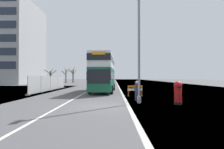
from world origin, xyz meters
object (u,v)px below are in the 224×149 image
object	(u,v)px
car_oncoming_near	(106,81)
car_receding_mid	(109,80)
double_decker_bus	(103,73)
pedestrian_at_kerb	(137,91)
red_pillar_postbox	(178,92)
lamppost_foreground	(139,42)
roadworks_barrier	(135,90)
car_receding_far	(108,80)

from	to	relation	value
car_oncoming_near	car_receding_mid	size ratio (longest dim) A/B	1.02
double_decker_bus	car_oncoming_near	distance (m)	18.55
pedestrian_at_kerb	red_pillar_postbox	bearing A→B (deg)	-36.60
red_pillar_postbox	pedestrian_at_kerb	world-z (taller)	red_pillar_postbox
lamppost_foreground	car_receding_mid	xyz separation A→B (m)	(-3.24, 36.24, -3.50)
red_pillar_postbox	pedestrian_at_kerb	distance (m)	3.31
lamppost_foreground	pedestrian_at_kerb	bearing A→B (deg)	90.47
roadworks_barrier	car_oncoming_near	world-z (taller)	car_oncoming_near
lamppost_foreground	car_receding_far	bearing A→B (deg)	94.91
double_decker_bus	roadworks_barrier	xyz separation A→B (m)	(3.49, -5.45, -1.83)
car_oncoming_near	pedestrian_at_kerb	bearing A→B (deg)	-82.22
double_decker_bus	car_receding_mid	xyz separation A→B (m)	(-0.01, 26.02, -1.44)
car_receding_mid	red_pillar_postbox	bearing A→B (deg)	-80.94
roadworks_barrier	car_receding_far	size ratio (longest dim) A/B	0.40
car_receding_far	pedestrian_at_kerb	distance (m)	43.46
car_receding_mid	car_oncoming_near	bearing A→B (deg)	-93.87
pedestrian_at_kerb	roadworks_barrier	bearing A→B (deg)	85.53
car_receding_far	pedestrian_at_kerb	world-z (taller)	car_receding_far
red_pillar_postbox	roadworks_barrier	size ratio (longest dim) A/B	1.06
red_pillar_postbox	car_receding_far	bearing A→B (deg)	98.14
double_decker_bus	lamppost_foreground	xyz separation A→B (m)	(3.24, -10.22, 2.06)
pedestrian_at_kerb	car_receding_far	bearing A→B (deg)	95.04
red_pillar_postbox	pedestrian_at_kerb	size ratio (longest dim) A/B	1.02
lamppost_foreground	car_receding_far	xyz separation A→B (m)	(-3.83, 44.61, -3.57)
lamppost_foreground	car_receding_far	distance (m)	44.92
car_oncoming_near	pedestrian_at_kerb	distance (m)	27.64
car_oncoming_near	car_receding_far	distance (m)	15.91
lamppost_foreground	car_oncoming_near	bearing A→B (deg)	97.45
lamppost_foreground	car_oncoming_near	xyz separation A→B (m)	(-3.75, 28.70, -3.48)
roadworks_barrier	car_oncoming_near	distance (m)	24.27
car_receding_mid	pedestrian_at_kerb	distance (m)	35.07
lamppost_foreground	red_pillar_postbox	size ratio (longest dim) A/B	5.88
roadworks_barrier	car_receding_mid	world-z (taller)	car_receding_mid
car_oncoming_near	pedestrian_at_kerb	world-z (taller)	car_oncoming_near
lamppost_foreground	roadworks_barrier	distance (m)	6.16
car_receding_far	roadworks_barrier	bearing A→B (deg)	-84.14
double_decker_bus	pedestrian_at_kerb	xyz separation A→B (m)	(3.23, -8.90, -1.69)
red_pillar_postbox	car_oncoming_near	bearing A→B (deg)	102.29
double_decker_bus	pedestrian_at_kerb	size ratio (longest dim) A/B	6.48
double_decker_bus	red_pillar_postbox	size ratio (longest dim) A/B	6.37
lamppost_foreground	roadworks_barrier	xyz separation A→B (m)	(0.26, 4.76, -3.89)
roadworks_barrier	pedestrian_at_kerb	xyz separation A→B (m)	(-0.27, -3.45, 0.14)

